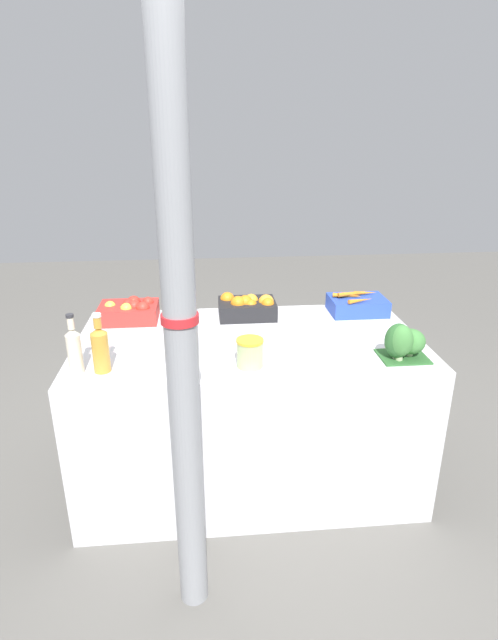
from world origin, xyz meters
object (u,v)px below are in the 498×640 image
at_px(orange_crate, 248,306).
at_px(juice_bottle_cloudy, 74,349).
at_px(apple_crate, 130,310).
at_px(carrot_crate, 357,304).
at_px(broccoli_pile, 403,342).
at_px(pickle_jar, 250,353).
at_px(support_pole, 181,349).
at_px(juice_bottle_amber, 100,348).

distance_m(orange_crate, juice_bottle_cloudy, 1.02).
bearing_deg(apple_crate, orange_crate, -0.08).
bearing_deg(carrot_crate, broccoli_pile, -87.81).
bearing_deg(carrot_crate, pickle_jar, -137.13).
height_order(support_pole, pickle_jar, support_pole).
xyz_separation_m(apple_crate, carrot_crate, (1.29, 0.00, -0.01)).
bearing_deg(pickle_jar, apple_crate, 133.90).
bearing_deg(orange_crate, support_pole, -106.65).
height_order(support_pole, apple_crate, support_pole).
height_order(support_pole, carrot_crate, support_pole).
height_order(juice_bottle_amber, pickle_jar, juice_bottle_amber).
relative_size(broccoli_pile, juice_bottle_amber, 0.81).
xyz_separation_m(broccoli_pile, pickle_jar, (-0.71, -0.01, -0.02)).
distance_m(support_pole, carrot_crate, 1.47).
distance_m(juice_bottle_amber, pickle_jar, 0.65).
distance_m(apple_crate, pickle_jar, 0.88).
height_order(support_pole, juice_bottle_amber, support_pole).
distance_m(carrot_crate, pickle_jar, 0.93).
bearing_deg(juice_bottle_amber, juice_bottle_cloudy, 180.00).
bearing_deg(juice_bottle_cloudy, apple_crate, 76.03).
bearing_deg(orange_crate, broccoli_pile, -43.45).
xyz_separation_m(orange_crate, juice_bottle_amber, (-0.70, -0.62, 0.05)).
bearing_deg(juice_bottle_amber, orange_crate, 41.47).
xyz_separation_m(apple_crate, pickle_jar, (0.61, -0.63, 0.01)).
bearing_deg(apple_crate, support_pole, -73.10).
bearing_deg(broccoli_pile, support_pole, -154.81).
distance_m(support_pole, juice_bottle_amber, 0.63).
bearing_deg(pickle_jar, orange_crate, 85.67).
bearing_deg(pickle_jar, juice_bottle_cloudy, 179.03).
relative_size(juice_bottle_cloudy, pickle_jar, 2.07).
relative_size(orange_crate, broccoli_pile, 1.44).
bearing_deg(juice_bottle_cloudy, orange_crate, 37.35).
distance_m(support_pole, pickle_jar, 0.58).
height_order(orange_crate, carrot_crate, orange_crate).
relative_size(apple_crate, carrot_crate, 1.00).
bearing_deg(support_pole, juice_bottle_cloudy, 135.92).
bearing_deg(orange_crate, pickle_jar, -94.33).
bearing_deg(orange_crate, apple_crate, 179.92).
xyz_separation_m(juice_bottle_cloudy, pickle_jar, (0.76, -0.01, -0.05)).
bearing_deg(juice_bottle_cloudy, support_pole, -44.08).
xyz_separation_m(apple_crate, orange_crate, (0.66, -0.00, 0.00)).
distance_m(support_pole, broccoli_pile, 1.11).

